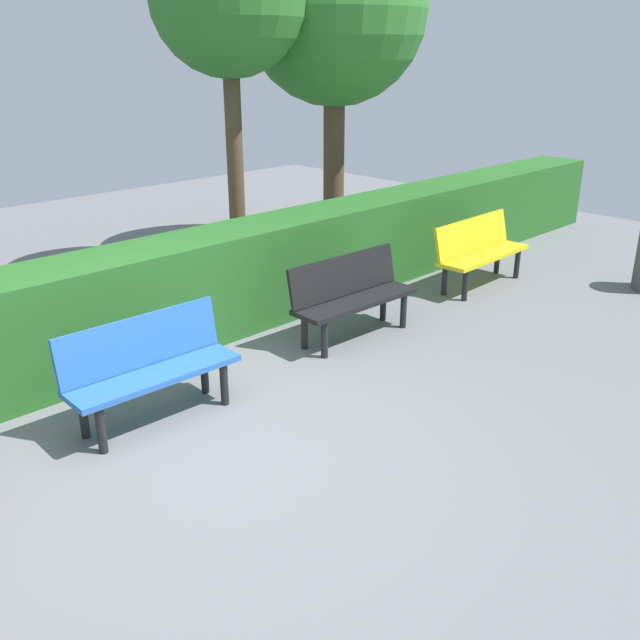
% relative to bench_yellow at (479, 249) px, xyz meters
% --- Properties ---
extents(ground_plane, '(19.78, 19.78, 0.00)m').
position_rel_bench_yellow_xyz_m(ground_plane, '(4.82, 0.86, -0.48)').
color(ground_plane, slate).
extents(bench_yellow, '(1.55, 0.50, 0.86)m').
position_rel_bench_yellow_xyz_m(bench_yellow, '(0.00, 0.00, 0.00)').
color(bench_yellow, yellow).
rests_on(bench_yellow, ground_plane).
extents(bench_black, '(1.50, 0.51, 0.86)m').
position_rel_bench_yellow_xyz_m(bench_black, '(2.42, 0.02, -0.00)').
color(bench_black, black).
rests_on(bench_black, ground_plane).
extents(bench_blue, '(1.45, 0.49, 0.86)m').
position_rel_bench_yellow_xyz_m(bench_blue, '(4.88, 0.07, -0.00)').
color(bench_blue, blue).
rests_on(bench_blue, ground_plane).
extents(hedge_row, '(15.78, 0.76, 1.09)m').
position_rel_bench_yellow_xyz_m(hedge_row, '(3.69, -1.10, 0.06)').
color(hedge_row, '#266023').
rests_on(hedge_row, ground_plane).
extents(tree_near, '(2.55, 2.55, 4.64)m').
position_rel_bench_yellow_xyz_m(tree_near, '(0.10, -2.51, 2.85)').
color(tree_near, brown).
rests_on(tree_near, ground_plane).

